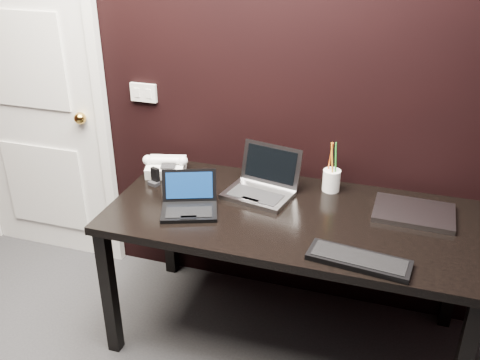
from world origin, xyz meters
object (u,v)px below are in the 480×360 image
(netbook, at_px, (189,204))
(ext_keyboard, at_px, (359,260))
(door, at_px, (31,94))
(pen_cup, at_px, (331,179))
(desk_phone, at_px, (166,166))
(silver_laptop, at_px, (262,186))
(closed_laptop, at_px, (414,213))
(mobile_phone, at_px, (155,178))
(desk, at_px, (290,228))

(netbook, xyz_separation_m, ext_keyboard, (0.81, -0.19, -0.02))
(door, height_order, pen_cup, door)
(netbook, xyz_separation_m, pen_cup, (0.60, 0.40, 0.03))
(desk_phone, bearing_deg, silver_laptop, -6.66)
(silver_laptop, xyz_separation_m, pen_cup, (0.32, 0.14, 0.02))
(netbook, relative_size, silver_laptop, 0.88)
(netbook, height_order, desk_phone, netbook)
(door, bearing_deg, pen_cup, -2.75)
(door, bearing_deg, silver_laptop, -8.81)
(ext_keyboard, height_order, closed_laptop, ext_keyboard)
(mobile_phone, height_order, pen_cup, pen_cup)
(door, height_order, netbook, door)
(silver_laptop, bearing_deg, closed_laptop, 0.83)
(netbook, relative_size, desk_phone, 1.30)
(door, xyz_separation_m, desk_phone, (0.92, -0.16, -0.26))
(netbook, bearing_deg, door, 157.59)
(closed_laptop, xyz_separation_m, desk_phone, (-1.28, 0.05, 0.03))
(desk, relative_size, silver_laptop, 4.63)
(desk, bearing_deg, closed_laptop, 16.19)
(desk, height_order, desk_phone, desk_phone)
(silver_laptop, distance_m, desk_phone, 0.55)
(desk, height_order, silver_laptop, silver_laptop)
(desk, distance_m, desk_phone, 0.77)
(desk_phone, bearing_deg, closed_laptop, -2.39)
(silver_laptop, distance_m, ext_keyboard, 0.69)
(silver_laptop, xyz_separation_m, closed_laptop, (0.73, 0.01, -0.03))
(ext_keyboard, relative_size, pen_cup, 1.62)
(ext_keyboard, xyz_separation_m, desk_phone, (-1.08, 0.51, 0.03))
(desk_phone, distance_m, mobile_phone, 0.13)
(pen_cup, bearing_deg, desk_phone, -174.93)
(desk, height_order, mobile_phone, mobile_phone)
(silver_laptop, relative_size, ext_keyboard, 0.87)
(ext_keyboard, height_order, desk_phone, desk_phone)
(desk_phone, relative_size, pen_cup, 0.95)
(netbook, bearing_deg, pen_cup, 33.86)
(closed_laptop, bearing_deg, door, 174.37)
(door, xyz_separation_m, closed_laptop, (2.20, -0.22, -0.29))
(desk_phone, bearing_deg, desk, -16.20)
(door, xyz_separation_m, pen_cup, (1.79, -0.09, -0.24))
(pen_cup, bearing_deg, desk, -115.95)
(desk_phone, bearing_deg, ext_keyboard, -25.45)
(door, distance_m, pen_cup, 1.81)
(closed_laptop, bearing_deg, desk_phone, 177.61)
(desk, bearing_deg, pen_cup, 64.05)
(silver_laptop, bearing_deg, pen_cup, 23.57)
(door, relative_size, ext_keyboard, 5.08)
(door, bearing_deg, desk_phone, -10.07)
(netbook, height_order, silver_laptop, silver_laptop)
(desk, distance_m, pen_cup, 0.35)
(closed_laptop, height_order, mobile_phone, mobile_phone)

